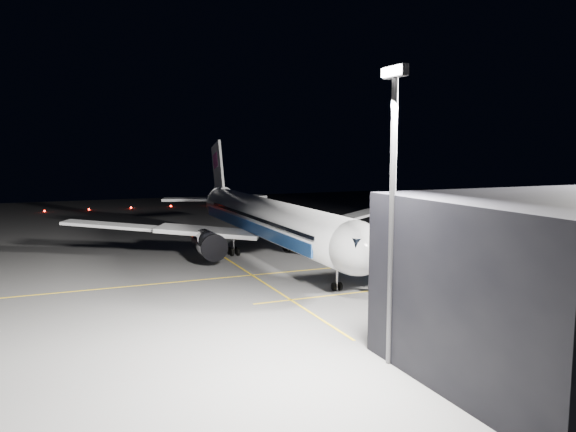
# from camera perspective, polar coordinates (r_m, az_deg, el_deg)

# --- Properties ---
(ground) EXTENTS (200.00, 200.00, 0.00)m
(ground) POSITION_cam_1_polar(r_m,az_deg,el_deg) (79.13, -1.91, -4.15)
(ground) COLOR #4C4C4F
(ground) RESTS_ON ground
(guide_line_main) EXTENTS (0.25, 80.00, 0.01)m
(guide_line_main) POSITION_cam_1_polar(r_m,az_deg,el_deg) (70.06, 0.99, -5.60)
(guide_line_main) COLOR gold
(guide_line_main) RESTS_ON ground
(guide_line_cross) EXTENTS (70.00, 0.25, 0.01)m
(guide_line_cross) POSITION_cam_1_polar(r_m,az_deg,el_deg) (77.26, -6.09, -4.45)
(guide_line_cross) COLOR gold
(guide_line_cross) RESTS_ON ground
(guide_line_side) EXTENTS (0.25, 40.00, 0.01)m
(guide_line_side) POSITION_cam_1_polar(r_m,az_deg,el_deg) (64.78, 13.53, -6.84)
(guide_line_side) COLOR gold
(guide_line_side) RESTS_ON ground
(airliner) EXTENTS (61.48, 54.22, 16.64)m
(airliner) POSITION_cam_1_polar(r_m,az_deg,el_deg) (79.30, -2.20, -0.34)
(airliner) COLOR silver
(airliner) RESTS_ON ground
(jet_bridge) EXTENTS (3.60, 34.40, 6.30)m
(jet_bridge) POSITION_cam_1_polar(r_m,az_deg,el_deg) (68.88, 19.07, -2.32)
(jet_bridge) COLOR #B2B2B7
(jet_bridge) RESTS_ON ground
(floodlight_mast_south) EXTENTS (2.40, 0.67, 20.70)m
(floodlight_mast_south) POSITION_cam_1_polar(r_m,az_deg,el_deg) (39.14, 10.58, 2.64)
(floodlight_mast_south) COLOR #59595E
(floodlight_mast_south) RESTS_ON ground
(taxiway_lights) EXTENTS (0.44, 60.44, 0.44)m
(taxiway_lights) POSITION_cam_1_polar(r_m,az_deg,el_deg) (148.00, -11.82, 0.99)
(taxiway_lights) COLOR #FF140A
(taxiway_lights) RESTS_ON ground
(service_truck) EXTENTS (5.05, 2.47, 2.51)m
(service_truck) POSITION_cam_1_polar(r_m,az_deg,el_deg) (45.89, 12.55, -10.83)
(service_truck) COLOR silver
(service_truck) RESTS_ON ground
(baggage_tug) EXTENTS (2.67, 2.17, 1.89)m
(baggage_tug) POSITION_cam_1_polar(r_m,az_deg,el_deg) (93.25, 8.54, -1.98)
(baggage_tug) COLOR black
(baggage_tug) RESTS_ON ground
(safety_cone_a) EXTENTS (0.41, 0.41, 0.62)m
(safety_cone_a) POSITION_cam_1_polar(r_m,az_deg,el_deg) (84.20, 2.44, -3.26)
(safety_cone_a) COLOR #E93909
(safety_cone_a) RESTS_ON ground
(safety_cone_b) EXTENTS (0.34, 0.34, 0.51)m
(safety_cone_b) POSITION_cam_1_polar(r_m,az_deg,el_deg) (83.16, 3.67, -3.43)
(safety_cone_b) COLOR #E93909
(safety_cone_b) RESTS_ON ground
(safety_cone_c) EXTENTS (0.44, 0.44, 0.66)m
(safety_cone_c) POSITION_cam_1_polar(r_m,az_deg,el_deg) (87.04, 6.18, -2.94)
(safety_cone_c) COLOR #E93909
(safety_cone_c) RESTS_ON ground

